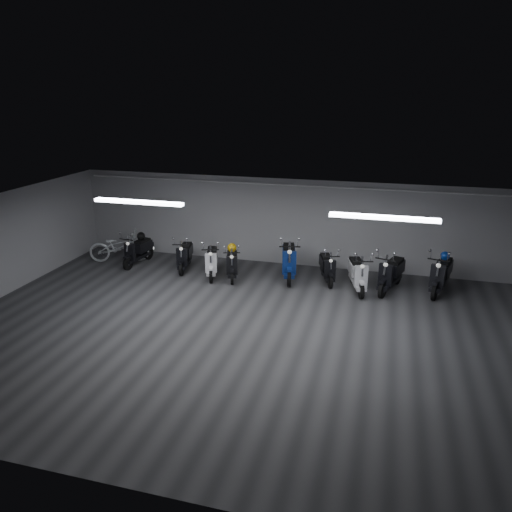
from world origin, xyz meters
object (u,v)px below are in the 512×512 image
(scooter_0, at_px, (137,246))
(helmet_1, at_px, (445,256))
(scooter_7, at_px, (391,268))
(scooter_8, at_px, (442,269))
(scooter_2, at_px, (212,256))
(scooter_3, at_px, (232,259))
(scooter_4, at_px, (289,255))
(bicycle, at_px, (119,243))
(helmet_2, at_px, (141,236))
(scooter_6, at_px, (358,268))
(scooter_5, at_px, (328,263))
(scooter_1, at_px, (185,251))
(helmet_0, at_px, (232,248))

(scooter_0, xyz_separation_m, helmet_1, (9.37, 0.37, 0.39))
(scooter_7, bearing_deg, scooter_8, 29.04)
(scooter_2, distance_m, scooter_3, 0.64)
(scooter_0, relative_size, scooter_7, 0.90)
(scooter_4, bearing_deg, bicycle, 166.92)
(bicycle, distance_m, helmet_2, 0.84)
(scooter_6, relative_size, scooter_8, 0.93)
(scooter_5, bearing_deg, helmet_1, -13.49)
(scooter_3, bearing_deg, scooter_1, 152.73)
(scooter_6, distance_m, helmet_2, 7.04)
(scooter_2, bearing_deg, scooter_3, -15.86)
(scooter_7, height_order, helmet_2, scooter_7)
(scooter_0, relative_size, scooter_8, 0.87)
(scooter_2, xyz_separation_m, scooter_6, (4.37, -0.00, 0.03))
(scooter_4, relative_size, helmet_0, 7.18)
(scooter_1, bearing_deg, helmet_1, -8.55)
(scooter_6, bearing_deg, helmet_0, 161.16)
(scooter_3, height_order, scooter_8, scooter_8)
(bicycle, xyz_separation_m, helmet_1, (10.12, 0.24, 0.38))
(scooter_6, bearing_deg, scooter_7, -2.27)
(scooter_2, xyz_separation_m, scooter_8, (6.62, 0.45, 0.08))
(scooter_1, distance_m, scooter_8, 7.64)
(helmet_2, bearing_deg, scooter_8, -0.71)
(scooter_1, relative_size, scooter_2, 0.97)
(scooter_4, height_order, scooter_8, scooter_4)
(scooter_8, distance_m, helmet_0, 6.05)
(bicycle, height_order, helmet_2, bicycle)
(helmet_0, bearing_deg, scooter_2, -158.64)
(scooter_8, xyz_separation_m, bicycle, (-10.05, 0.01, -0.09))
(scooter_0, relative_size, scooter_2, 0.98)
(scooter_4, xyz_separation_m, scooter_5, (1.15, 0.03, -0.15))
(helmet_0, distance_m, helmet_1, 6.14)
(scooter_0, distance_m, helmet_2, 0.37)
(scooter_2, height_order, helmet_1, scooter_2)
(scooter_8, bearing_deg, scooter_5, -163.84)
(scooter_2, distance_m, scooter_7, 5.28)
(scooter_1, bearing_deg, scooter_6, -14.81)
(scooter_1, xyz_separation_m, scooter_4, (3.32, 0.13, 0.13))
(scooter_8, bearing_deg, helmet_1, 90.00)
(scooter_4, xyz_separation_m, scooter_7, (2.97, -0.22, -0.06))
(scooter_5, relative_size, scooter_6, 0.90)
(helmet_1, bearing_deg, scooter_8, -106.13)
(scooter_1, bearing_deg, helmet_2, 159.03)
(helmet_1, height_order, helmet_2, helmet_1)
(scooter_5, bearing_deg, helmet_2, 160.90)
(scooter_4, distance_m, helmet_1, 4.41)
(bicycle, bearing_deg, scooter_4, -110.22)
(scooter_1, bearing_deg, bicycle, 164.46)
(scooter_7, bearing_deg, helmet_1, 38.12)
(scooter_5, xyz_separation_m, helmet_0, (-2.88, -0.23, 0.29))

